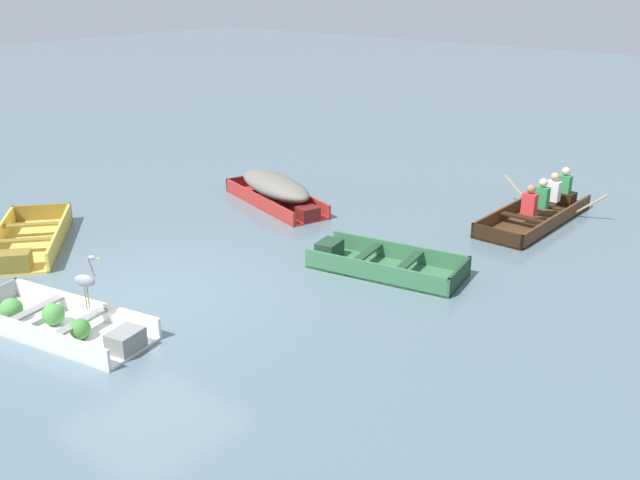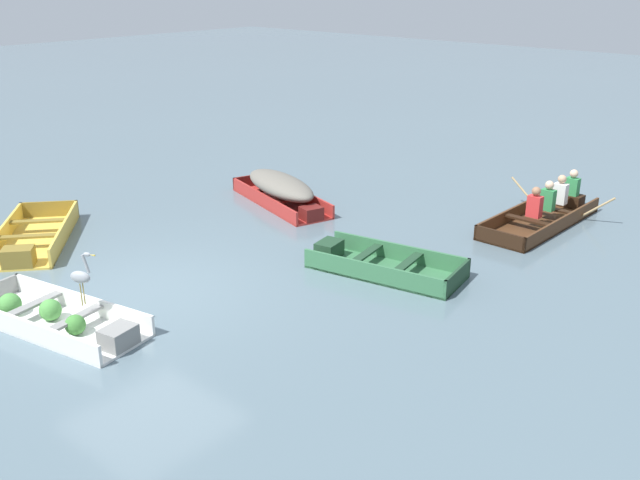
% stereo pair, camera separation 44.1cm
% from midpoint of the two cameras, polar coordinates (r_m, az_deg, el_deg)
% --- Properties ---
extents(ground_plane, '(80.00, 80.00, 0.00)m').
position_cam_midpoint_polar(ground_plane, '(11.94, -15.01, -4.32)').
color(ground_plane, slate).
extents(dinghy_white_foreground, '(3.11, 1.61, 0.38)m').
position_cam_midpoint_polar(dinghy_white_foreground, '(11.12, -21.21, -6.25)').
color(dinghy_white_foreground, white).
rests_on(dinghy_white_foreground, ground).
extents(skiff_green_near_moored, '(2.81, 1.57, 0.35)m').
position_cam_midpoint_polar(skiff_green_near_moored, '(12.47, 3.83, -1.90)').
color(skiff_green_near_moored, '#387047').
rests_on(skiff_green_near_moored, ground).
extents(skiff_red_mid_moored, '(3.17, 1.77, 0.67)m').
position_cam_midpoint_polar(skiff_red_mid_moored, '(15.86, -4.35, 4.09)').
color(skiff_red_mid_moored, '#AD2D28').
rests_on(skiff_red_mid_moored, ground).
extents(skiff_yellow_far_moored, '(2.96, 2.75, 0.37)m').
position_cam_midpoint_polar(skiff_yellow_far_moored, '(14.54, -23.12, -0.18)').
color(skiff_yellow_far_moored, '#E5BC47').
rests_on(skiff_yellow_far_moored, ground).
extents(rowboat_dark_varnish_with_crew, '(2.32, 3.36, 0.88)m').
position_cam_midpoint_polar(rowboat_dark_varnish_with_crew, '(15.57, 16.39, 2.35)').
color(rowboat_dark_varnish_with_crew, '#4C2D19').
rests_on(rowboat_dark_varnish_with_crew, ground).
extents(heron_on_dinghy, '(0.45, 0.26, 0.84)m').
position_cam_midpoint_polar(heron_on_dinghy, '(10.65, -19.38, -2.98)').
color(heron_on_dinghy, olive).
rests_on(heron_on_dinghy, dinghy_white_foreground).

